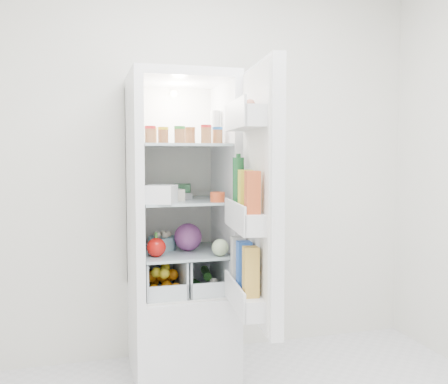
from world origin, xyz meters
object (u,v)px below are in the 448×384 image
object	(u,v)px
refrigerator	(180,262)
fridge_door	(256,201)
mushroom_bowl	(162,243)
red_cabbage	(188,237)

from	to	relation	value
refrigerator	fridge_door	xyz separation A→B (m)	(0.27, -0.64, 0.43)
refrigerator	mushroom_bowl	bearing A→B (deg)	168.44
mushroom_bowl	fridge_door	distance (m)	0.82
refrigerator	fridge_door	world-z (taller)	refrigerator
red_cabbage	mushroom_bowl	size ratio (longest dim) A/B	0.99
red_cabbage	refrigerator	bearing A→B (deg)	120.41
red_cabbage	mushroom_bowl	world-z (taller)	red_cabbage
mushroom_bowl	red_cabbage	bearing A→B (deg)	-31.00
refrigerator	mushroom_bowl	xyz separation A→B (m)	(-0.11, 0.02, 0.12)
refrigerator	mushroom_bowl	world-z (taller)	refrigerator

